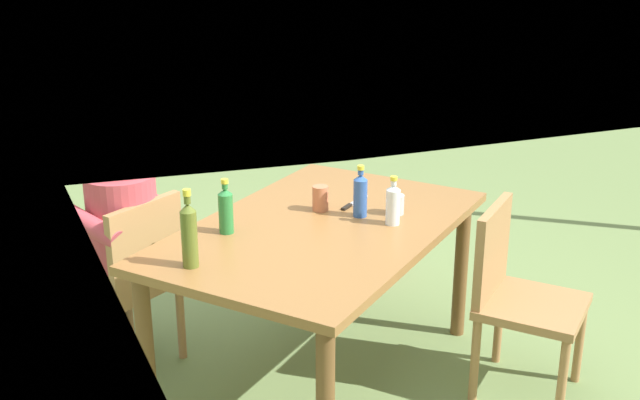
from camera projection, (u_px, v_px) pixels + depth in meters
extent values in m
plane|color=#6B844C|center=(320.00, 375.00, 3.79)|extent=(24.00, 24.00, 0.00)
cube|color=olive|center=(320.00, 230.00, 3.54)|extent=(1.58, 1.01, 0.04)
cylinder|color=brown|center=(317.00, 239.00, 4.45)|extent=(0.07, 0.07, 0.73)
cylinder|color=brown|center=(146.00, 353.00, 3.29)|extent=(0.07, 0.07, 0.73)
cylinder|color=brown|center=(461.00, 270.00, 4.06)|extent=(0.07, 0.07, 0.73)
cube|color=#A37547|center=(121.00, 282.00, 3.77)|extent=(0.48, 0.48, 0.04)
cube|color=#A37547|center=(146.00, 247.00, 3.58)|extent=(0.42, 0.08, 0.42)
cylinder|color=#A37547|center=(128.00, 300.00, 4.09)|extent=(0.04, 0.04, 0.41)
cylinder|color=#A37547|center=(67.00, 329.00, 3.80)|extent=(0.04, 0.04, 0.41)
cylinder|color=#A37547|center=(181.00, 320.00, 3.88)|extent=(0.04, 0.04, 0.41)
cylinder|color=#A37547|center=(121.00, 353.00, 3.59)|extent=(0.04, 0.04, 0.41)
cube|color=#A37547|center=(533.00, 306.00, 3.53)|extent=(0.45, 0.45, 0.04)
cube|color=#A37547|center=(492.00, 250.00, 3.54)|extent=(0.42, 0.05, 0.42)
cylinder|color=#A37547|center=(562.00, 382.00, 3.37)|extent=(0.04, 0.04, 0.41)
cylinder|color=#A37547|center=(579.00, 342.00, 3.68)|extent=(0.04, 0.04, 0.41)
cylinder|color=#A37547|center=(475.00, 360.00, 3.53)|extent=(0.04, 0.04, 0.41)
cylinder|color=#A37547|center=(499.00, 324.00, 3.85)|extent=(0.04, 0.04, 0.41)
cylinder|color=#B7424C|center=(124.00, 229.00, 3.65)|extent=(0.32, 0.32, 0.52)
sphere|color=tan|center=(117.00, 154.00, 3.53)|extent=(0.22, 0.22, 0.22)
cylinder|color=#383847|center=(110.00, 265.00, 3.90)|extent=(0.14, 0.40, 0.14)
cylinder|color=#383847|center=(85.00, 297.00, 4.07)|extent=(0.11, 0.11, 0.45)
cylinder|color=#B7424C|center=(150.00, 201.00, 3.78)|extent=(0.09, 0.31, 0.16)
cylinder|color=#383847|center=(83.00, 279.00, 3.76)|extent=(0.14, 0.40, 0.14)
cylinder|color=#383847|center=(58.00, 312.00, 3.92)|extent=(0.11, 0.11, 0.45)
cylinder|color=#B7424C|center=(92.00, 226.00, 3.47)|extent=(0.09, 0.31, 0.16)
cylinder|color=#287A38|center=(226.00, 214.00, 3.43)|extent=(0.06, 0.06, 0.18)
cone|color=#287A38|center=(225.00, 192.00, 3.40)|extent=(0.06, 0.06, 0.02)
cylinder|color=#287A38|center=(225.00, 186.00, 3.39)|extent=(0.03, 0.03, 0.02)
cylinder|color=yellow|center=(225.00, 181.00, 3.38)|extent=(0.03, 0.03, 0.02)
cylinder|color=white|center=(393.00, 207.00, 3.53)|extent=(0.06, 0.06, 0.16)
cone|color=white|center=(394.00, 188.00, 3.50)|extent=(0.06, 0.06, 0.02)
cylinder|color=white|center=(394.00, 183.00, 3.49)|extent=(0.03, 0.03, 0.02)
cylinder|color=yellow|center=(394.00, 178.00, 3.48)|extent=(0.03, 0.03, 0.02)
cylinder|color=#2D56A3|center=(360.00, 198.00, 3.62)|extent=(0.06, 0.06, 0.17)
cone|color=#2D56A3|center=(361.00, 177.00, 3.59)|extent=(0.06, 0.06, 0.02)
cylinder|color=#2D56A3|center=(361.00, 172.00, 3.58)|extent=(0.03, 0.03, 0.02)
cylinder|color=yellow|center=(361.00, 168.00, 3.57)|extent=(0.03, 0.03, 0.02)
cylinder|color=#566623|center=(189.00, 239.00, 3.09)|extent=(0.06, 0.06, 0.23)
cone|color=#566623|center=(188.00, 208.00, 3.04)|extent=(0.06, 0.06, 0.03)
cylinder|color=#566623|center=(187.00, 200.00, 3.03)|extent=(0.03, 0.03, 0.03)
cylinder|color=yellow|center=(187.00, 193.00, 3.02)|extent=(0.03, 0.03, 0.03)
cylinder|color=#B2B7BC|center=(395.00, 204.00, 3.66)|extent=(0.08, 0.08, 0.09)
cylinder|color=#BC6B47|center=(320.00, 198.00, 3.70)|extent=(0.07, 0.07, 0.12)
cube|color=silver|center=(358.00, 201.00, 3.84)|extent=(0.18, 0.02, 0.01)
cube|color=black|center=(347.00, 207.00, 3.74)|extent=(0.08, 0.02, 0.01)
cube|color=maroon|center=(359.00, 239.00, 4.89)|extent=(0.29, 0.19, 0.39)
cube|color=maroon|center=(341.00, 246.00, 4.97)|extent=(0.20, 0.06, 0.17)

